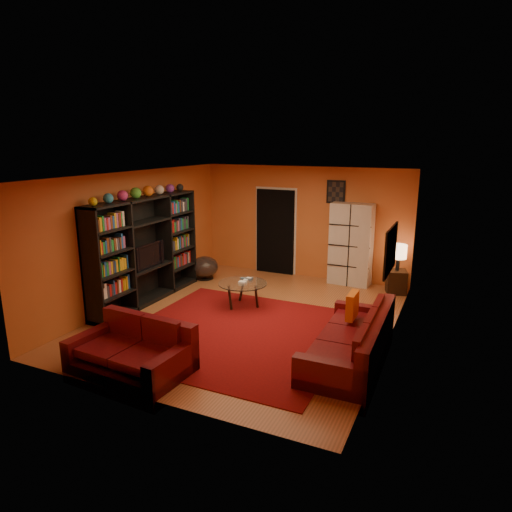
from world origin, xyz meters
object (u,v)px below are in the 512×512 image
at_px(entertainment_unit, 146,250).
at_px(coffee_table, 243,285).
at_px(bowl_chair, 204,267).
at_px(tv, 146,255).
at_px(loveseat, 135,350).
at_px(sofa, 355,341).
at_px(storage_cabinet, 351,244).
at_px(side_table, 396,282).
at_px(table_lamp, 399,252).

xyz_separation_m(entertainment_unit, coffee_table, (1.92, 0.48, -0.61)).
bearing_deg(bowl_chair, coffee_table, -38.11).
xyz_separation_m(tv, loveseat, (1.58, -2.36, -0.68)).
bearing_deg(sofa, coffee_table, 151.91).
relative_size(storage_cabinet, bowl_chair, 2.83).
bearing_deg(loveseat, side_table, -26.26).
distance_m(tv, loveseat, 2.92).
relative_size(entertainment_unit, bowl_chair, 4.62).
bearing_deg(coffee_table, side_table, 38.95).
bearing_deg(entertainment_unit, loveseat, -55.96).
bearing_deg(entertainment_unit, coffee_table, 13.99).
relative_size(coffee_table, table_lamp, 1.70).
relative_size(tv, bowl_chair, 1.32).
relative_size(tv, coffee_table, 0.90).
bearing_deg(entertainment_unit, bowl_chair, 81.14).
xyz_separation_m(loveseat, coffee_table, (0.29, 2.89, 0.15)).
relative_size(entertainment_unit, side_table, 6.00).
height_order(storage_cabinet, side_table, storage_cabinet).
distance_m(loveseat, coffee_table, 2.91).
distance_m(coffee_table, bowl_chair, 2.09).
bearing_deg(loveseat, tv, 37.57).
distance_m(loveseat, storage_cabinet, 5.56).
bearing_deg(storage_cabinet, coffee_table, -120.84).
bearing_deg(bowl_chair, side_table, 10.95).
distance_m(entertainment_unit, coffee_table, 2.07).
distance_m(entertainment_unit, bowl_chair, 1.94).
height_order(entertainment_unit, bowl_chair, entertainment_unit).
relative_size(entertainment_unit, coffee_table, 3.15).
bearing_deg(loveseat, coffee_table, -1.83).
xyz_separation_m(sofa, table_lamp, (0.11, 3.40, 0.62)).
bearing_deg(storage_cabinet, side_table, -8.53).
relative_size(entertainment_unit, storage_cabinet, 1.63).
bearing_deg(bowl_chair, tv, -97.08).
xyz_separation_m(side_table, table_lamp, (-0.00, 0.00, 0.65)).
distance_m(storage_cabinet, bowl_chair, 3.41).
bearing_deg(storage_cabinet, table_lamp, -8.53).
bearing_deg(tv, coffee_table, -74.27).
relative_size(bowl_chair, side_table, 1.30).
bearing_deg(sofa, bowl_chair, 147.30).
relative_size(sofa, side_table, 4.81).
distance_m(entertainment_unit, storage_cabinet, 4.46).
distance_m(entertainment_unit, loveseat, 3.01).
bearing_deg(table_lamp, storage_cabinet, 168.60).
distance_m(storage_cabinet, side_table, 1.27).
xyz_separation_m(sofa, coffee_table, (-2.50, 1.29, 0.15)).
bearing_deg(tv, storage_cabinet, -50.18).
height_order(coffee_table, side_table, side_table).
bearing_deg(side_table, tv, -149.52).
xyz_separation_m(loveseat, table_lamp, (2.90, 5.00, 0.62)).
xyz_separation_m(coffee_table, side_table, (2.61, 2.11, -0.19)).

